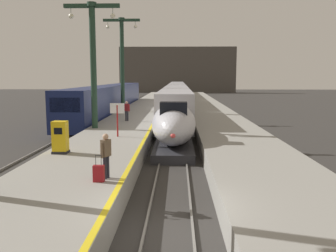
{
  "coord_description": "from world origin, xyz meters",
  "views": [
    {
      "loc": [
        0.28,
        -10.26,
        4.8
      ],
      "look_at": [
        -0.35,
        11.61,
        1.8
      ],
      "focal_mm": 38.26,
      "sensor_mm": 36.0,
      "label": 1
    }
  ],
  "objects_px": {
    "station_column_mid": "(93,54)",
    "ticket_machine_yellow": "(60,138)",
    "station_column_far": "(122,56)",
    "passenger_mid_platform": "(127,109)",
    "rolling_suitcase": "(99,173)",
    "highspeed_train_main": "(177,95)",
    "departure_info_board": "(117,113)",
    "regional_train_adjacent": "(111,99)",
    "passenger_near_edge": "(106,152)"
  },
  "relations": [
    {
      "from": "highspeed_train_main",
      "to": "passenger_mid_platform",
      "type": "bearing_deg",
      "value": -99.2
    },
    {
      "from": "regional_train_adjacent",
      "to": "rolling_suitcase",
      "type": "bearing_deg",
      "value": -80.15
    },
    {
      "from": "station_column_far",
      "to": "regional_train_adjacent",
      "type": "bearing_deg",
      "value": 115.67
    },
    {
      "from": "passenger_near_edge",
      "to": "passenger_mid_platform",
      "type": "relative_size",
      "value": 1.0
    },
    {
      "from": "highspeed_train_main",
      "to": "station_column_far",
      "type": "distance_m",
      "value": 18.26
    },
    {
      "from": "rolling_suitcase",
      "to": "station_column_mid",
      "type": "bearing_deg",
      "value": 103.65
    },
    {
      "from": "highspeed_train_main",
      "to": "departure_info_board",
      "type": "height_order",
      "value": "highspeed_train_main"
    },
    {
      "from": "highspeed_train_main",
      "to": "station_column_mid",
      "type": "distance_m",
      "value": 30.96
    },
    {
      "from": "station_column_far",
      "to": "departure_info_board",
      "type": "xyz_separation_m",
      "value": [
        2.34,
        -17.35,
        -4.5
      ]
    },
    {
      "from": "station_column_mid",
      "to": "ticket_machine_yellow",
      "type": "distance_m",
      "value": 10.04
    },
    {
      "from": "highspeed_train_main",
      "to": "ticket_machine_yellow",
      "type": "height_order",
      "value": "highspeed_train_main"
    },
    {
      "from": "ticket_machine_yellow",
      "to": "departure_info_board",
      "type": "bearing_deg",
      "value": 68.57
    },
    {
      "from": "station_column_far",
      "to": "ticket_machine_yellow",
      "type": "bearing_deg",
      "value": -89.11
    },
    {
      "from": "highspeed_train_main",
      "to": "station_column_mid",
      "type": "xyz_separation_m",
      "value": [
        -5.9,
        -30.06,
        4.52
      ]
    },
    {
      "from": "ticket_machine_yellow",
      "to": "departure_info_board",
      "type": "relative_size",
      "value": 0.75
    },
    {
      "from": "passenger_mid_platform",
      "to": "rolling_suitcase",
      "type": "xyz_separation_m",
      "value": [
        1.58,
        -18.07,
        -0.69
      ]
    },
    {
      "from": "regional_train_adjacent",
      "to": "passenger_near_edge",
      "type": "relative_size",
      "value": 21.66
    },
    {
      "from": "ticket_machine_yellow",
      "to": "highspeed_train_main",
      "type": "bearing_deg",
      "value": 81.89
    },
    {
      "from": "rolling_suitcase",
      "to": "departure_info_board",
      "type": "bearing_deg",
      "value": 95.7
    },
    {
      "from": "highspeed_train_main",
      "to": "departure_info_board",
      "type": "xyz_separation_m",
      "value": [
        -3.56,
        -33.87,
        0.59
      ]
    },
    {
      "from": "station_column_far",
      "to": "ticket_machine_yellow",
      "type": "xyz_separation_m",
      "value": [
        0.35,
        -22.41,
        -5.27
      ]
    },
    {
      "from": "regional_train_adjacent",
      "to": "station_column_far",
      "type": "relative_size",
      "value": 3.62
    },
    {
      "from": "passenger_mid_platform",
      "to": "ticket_machine_yellow",
      "type": "xyz_separation_m",
      "value": [
        -1.39,
        -13.27,
        -0.25
      ]
    },
    {
      "from": "station_column_mid",
      "to": "passenger_near_edge",
      "type": "bearing_deg",
      "value": -75.16
    },
    {
      "from": "rolling_suitcase",
      "to": "ticket_machine_yellow",
      "type": "relative_size",
      "value": 0.61
    },
    {
      "from": "passenger_near_edge",
      "to": "departure_info_board",
      "type": "distance_m",
      "value": 9.52
    },
    {
      "from": "passenger_near_edge",
      "to": "ticket_machine_yellow",
      "type": "distance_m",
      "value": 5.4
    },
    {
      "from": "regional_train_adjacent",
      "to": "station_column_far",
      "type": "distance_m",
      "value": 7.08
    },
    {
      "from": "station_column_mid",
      "to": "passenger_near_edge",
      "type": "distance_m",
      "value": 14.41
    },
    {
      "from": "highspeed_train_main",
      "to": "passenger_mid_platform",
      "type": "relative_size",
      "value": 45.12
    },
    {
      "from": "station_column_far",
      "to": "passenger_near_edge",
      "type": "relative_size",
      "value": 5.98
    },
    {
      "from": "regional_train_adjacent",
      "to": "passenger_mid_platform",
      "type": "xyz_separation_m",
      "value": [
        3.94,
        -13.72,
        -0.09
      ]
    },
    {
      "from": "station_column_far",
      "to": "ticket_machine_yellow",
      "type": "relative_size",
      "value": 6.31
    },
    {
      "from": "station_column_mid",
      "to": "departure_info_board",
      "type": "relative_size",
      "value": 4.25
    },
    {
      "from": "passenger_near_edge",
      "to": "passenger_mid_platform",
      "type": "xyz_separation_m",
      "value": [
        -1.77,
        17.64,
        0.0
      ]
    },
    {
      "from": "passenger_mid_platform",
      "to": "rolling_suitcase",
      "type": "bearing_deg",
      "value": -85.01
    },
    {
      "from": "highspeed_train_main",
      "to": "regional_train_adjacent",
      "type": "bearing_deg",
      "value": -124.15
    },
    {
      "from": "station_column_far",
      "to": "passenger_mid_platform",
      "type": "xyz_separation_m",
      "value": [
        1.74,
        -9.14,
        -5.02
      ]
    },
    {
      "from": "station_column_mid",
      "to": "ticket_machine_yellow",
      "type": "xyz_separation_m",
      "value": [
        0.35,
        -8.87,
        -4.69
      ]
    },
    {
      "from": "station_column_mid",
      "to": "station_column_far",
      "type": "height_order",
      "value": "station_column_far"
    },
    {
      "from": "highspeed_train_main",
      "to": "regional_train_adjacent",
      "type": "height_order",
      "value": "regional_train_adjacent"
    },
    {
      "from": "station_column_far",
      "to": "departure_info_board",
      "type": "bearing_deg",
      "value": -82.33
    },
    {
      "from": "regional_train_adjacent",
      "to": "ticket_machine_yellow",
      "type": "distance_m",
      "value": 27.11
    },
    {
      "from": "regional_train_adjacent",
      "to": "departure_info_board",
      "type": "distance_m",
      "value": 22.4
    },
    {
      "from": "highspeed_train_main",
      "to": "rolling_suitcase",
      "type": "relative_size",
      "value": 77.64
    },
    {
      "from": "station_column_far",
      "to": "departure_info_board",
      "type": "distance_m",
      "value": 18.08
    },
    {
      "from": "passenger_mid_platform",
      "to": "rolling_suitcase",
      "type": "relative_size",
      "value": 1.72
    },
    {
      "from": "station_column_mid",
      "to": "station_column_far",
      "type": "distance_m",
      "value": 13.55
    },
    {
      "from": "highspeed_train_main",
      "to": "passenger_mid_platform",
      "type": "xyz_separation_m",
      "value": [
        -4.16,
        -25.66,
        0.07
      ]
    },
    {
      "from": "highspeed_train_main",
      "to": "ticket_machine_yellow",
      "type": "relative_size",
      "value": 47.65
    }
  ]
}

